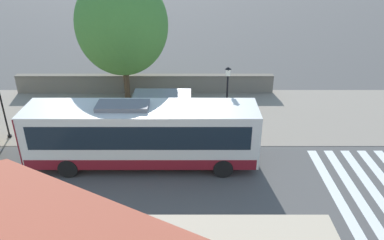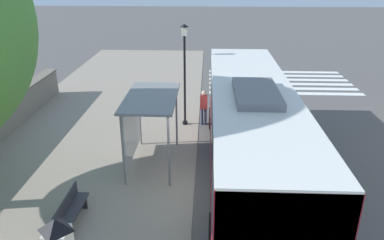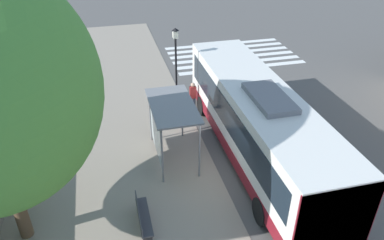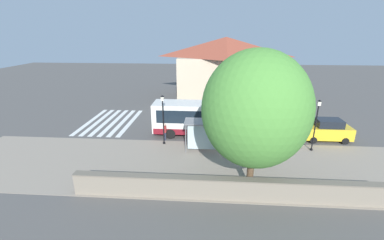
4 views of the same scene
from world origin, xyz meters
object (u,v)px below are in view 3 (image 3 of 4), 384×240
Objects in this scene: pedestrian at (193,95)px; bus_shelter at (168,114)px; bus at (257,122)px; bench at (143,216)px; street_lamp_near at (176,65)px.

bus_shelter is at bearing -117.83° from pedestrian.
bus is at bearing -70.66° from pedestrian.
bus reaches higher than bench.
pedestrian is (2.00, 3.78, -1.24)m from bus_shelter.
street_lamp_near is (2.82, 7.47, 2.25)m from bench.
bench is (-5.30, -2.88, -1.34)m from bus.
bus is 6.18m from bench.
pedestrian is at bearing 109.34° from bus.
bench is 8.30m from street_lamp_near.
pedestrian is (-1.62, 4.61, -0.85)m from bus.
bus is 5.30m from street_lamp_near.
bus is 2.56× the size of street_lamp_near.
street_lamp_near is at bearing 73.28° from bus_shelter.
bus reaches higher than bus_shelter.
street_lamp_near is (-0.87, -0.02, 1.76)m from pedestrian.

